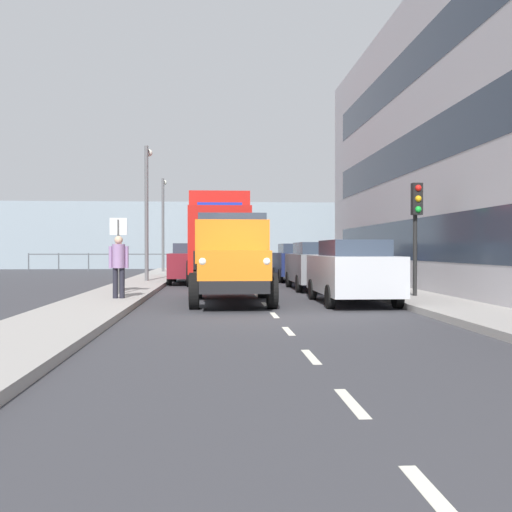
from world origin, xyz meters
TOP-DOWN VIEW (x-y plane):
  - ground_plane at (0.00, -8.34)m, footprint 80.00×80.00m
  - sidewalk_left at (-4.32, -8.34)m, footprint 2.00×40.20m
  - sidewalk_right at (4.32, -8.34)m, footprint 2.00×40.20m
  - road_centreline_markings at (0.00, -8.14)m, footprint 0.12×37.04m
  - sea_horizon at (0.00, -31.44)m, footprint 80.00×0.80m
  - seawall_railing at (-0.00, -27.84)m, footprint 28.08×0.08m
  - truck_vintage_orange at (0.88, -2.76)m, footprint 2.17×5.64m
  - lorry_cargo_red at (1.16, -12.89)m, footprint 2.58×8.20m
  - car_silver_kerbside_near at (-2.37, -2.63)m, footprint 1.88×4.33m
  - car_grey_kerbside_1 at (-2.37, -8.17)m, footprint 1.91×4.50m
  - car_navy_kerbside_2 at (-2.37, -13.75)m, footprint 1.91×4.10m
  - car_maroon_oppositeside_0 at (2.37, -12.46)m, footprint 1.85×4.45m
  - car_teal_oppositeside_1 at (2.37, -18.65)m, footprint 1.94×3.92m
  - car_white_oppositeside_2 at (2.37, -24.26)m, footprint 1.97×4.14m
  - pedestrian_by_lamp at (3.93, -3.03)m, footprint 0.53×0.34m
  - pedestrian_in_dark_coat at (4.37, -5.73)m, footprint 0.53×0.34m
  - traffic_light_near at (-4.37, -3.28)m, footprint 0.28×0.41m
  - lamp_post_promenade at (4.22, -12.11)m, footprint 0.32×1.14m
  - lamp_post_far at (4.45, -22.38)m, footprint 0.32×1.14m
  - street_sign at (4.17, -4.48)m, footprint 0.50×0.07m

SIDE VIEW (x-z plane):
  - ground_plane at x=0.00m, z-range 0.00..0.00m
  - road_centreline_markings at x=0.00m, z-range 0.00..0.01m
  - sidewalk_left at x=-4.32m, z-range 0.00..0.15m
  - sidewalk_right at x=4.32m, z-range 0.00..0.15m
  - car_teal_oppositeside_1 at x=2.37m, z-range 0.04..1.76m
  - car_navy_kerbside_2 at x=-2.37m, z-range 0.04..1.76m
  - car_silver_kerbside_near at x=-2.37m, z-range 0.04..1.76m
  - car_maroon_oppositeside_0 at x=2.37m, z-range 0.04..1.76m
  - car_white_oppositeside_2 at x=2.37m, z-range 0.04..1.76m
  - car_grey_kerbside_1 at x=-2.37m, z-range 0.04..1.76m
  - seawall_railing at x=0.00m, z-range 0.32..1.52m
  - pedestrian_in_dark_coat at x=4.37m, z-range 0.28..1.86m
  - pedestrian_by_lamp at x=3.93m, z-range 0.30..1.99m
  - truck_vintage_orange at x=0.88m, z-range -0.04..2.39m
  - street_sign at x=4.17m, z-range 0.56..2.81m
  - lorry_cargo_red at x=1.16m, z-range 0.14..4.01m
  - traffic_light_near at x=-4.37m, z-range 0.87..4.07m
  - sea_horizon at x=0.00m, z-range 0.00..5.00m
  - lamp_post_far at x=4.45m, z-range 0.74..6.27m
  - lamp_post_promenade at x=4.22m, z-range 0.75..6.42m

